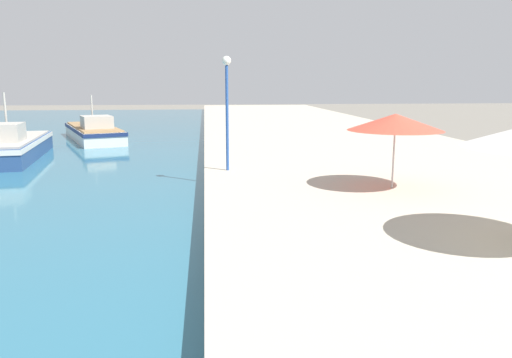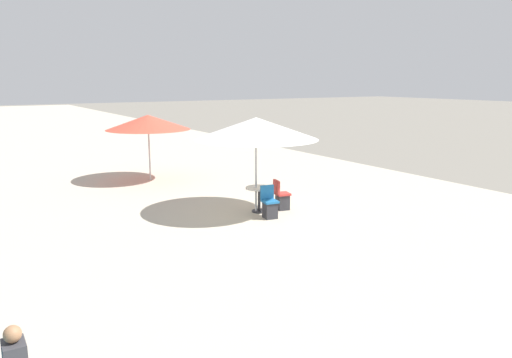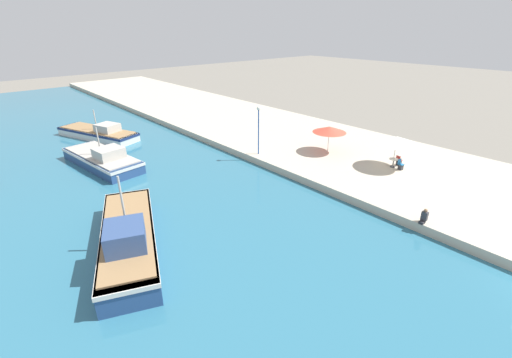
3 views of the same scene
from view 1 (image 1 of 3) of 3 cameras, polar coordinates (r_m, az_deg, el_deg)
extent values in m
cube|color=#BCB29E|center=(35.06, 7.31, 4.56)|extent=(16.00, 90.00, 0.67)
cube|color=navy|center=(30.85, -26.39, 3.05)|extent=(4.34, 9.59, 1.04)
cube|color=silver|center=(30.80, -26.46, 3.78)|extent=(4.41, 9.69, 0.25)
cube|color=#ADA89E|center=(30.79, -26.48, 4.10)|extent=(3.99, 8.82, 0.10)
cylinder|color=#B7B2A8|center=(30.68, -26.69, 6.50)|extent=(0.12, 0.12, 2.49)
cube|color=silver|center=(38.69, -18.08, 4.96)|extent=(6.23, 10.56, 0.93)
cube|color=navy|center=(38.66, -18.11, 5.46)|extent=(6.32, 10.68, 0.25)
cube|color=#99754C|center=(38.65, -18.13, 5.72)|extent=(5.73, 9.72, 0.10)
cube|color=#B7B2A8|center=(36.84, -17.74, 6.24)|extent=(2.62, 2.80, 0.84)
cylinder|color=#B7B2A8|center=(38.57, -18.23, 7.44)|extent=(0.12, 0.12, 2.23)
cylinder|color=#B7B7B7|center=(17.50, 15.44, 2.42)|extent=(0.06, 0.06, 2.11)
cone|color=#E04C38|center=(17.37, 15.64, 6.28)|extent=(3.19, 3.19, 0.56)
cylinder|color=#28519E|center=(20.22, -3.32, 6.89)|extent=(0.12, 0.12, 4.20)
sphere|color=white|center=(20.19, -3.39, 13.36)|extent=(0.36, 0.36, 0.36)
camera|label=2|loc=(2.14, 177.06, -3.43)|focal=35.00mm
camera|label=3|loc=(21.41, -107.53, 18.24)|focal=24.00mm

